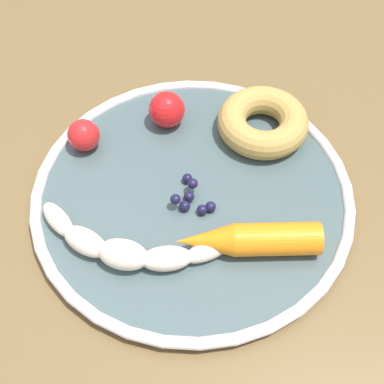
{
  "coord_description": "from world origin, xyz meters",
  "views": [
    {
      "loc": [
        0.33,
        0.11,
        1.21
      ],
      "look_at": [
        0.02,
        -0.0,
        0.75
      ],
      "focal_mm": 49.13,
      "sensor_mm": 36.0,
      "label": 1
    }
  ],
  "objects_px": {
    "carrot_orange": "(248,240)",
    "blueberry_pile": "(193,198)",
    "dining_table": "(198,230)",
    "tomato_near": "(82,137)",
    "tomato_mid": "(167,110)",
    "donut": "(263,122)",
    "banana": "(126,247)",
    "plate": "(192,194)"
  },
  "relations": [
    {
      "from": "plate",
      "to": "donut",
      "type": "xyz_separation_m",
      "value": [
        -0.11,
        0.05,
        0.02
      ]
    },
    {
      "from": "carrot_orange",
      "to": "blueberry_pile",
      "type": "distance_m",
      "value": 0.08
    },
    {
      "from": "carrot_orange",
      "to": "tomato_near",
      "type": "xyz_separation_m",
      "value": [
        -0.06,
        -0.21,
        0.0
      ]
    },
    {
      "from": "banana",
      "to": "donut",
      "type": "xyz_separation_m",
      "value": [
        -0.2,
        0.08,
        0.0
      ]
    },
    {
      "from": "donut",
      "to": "tomato_mid",
      "type": "bearing_deg",
      "value": -77.63
    },
    {
      "from": "donut",
      "to": "blueberry_pile",
      "type": "bearing_deg",
      "value": -18.24
    },
    {
      "from": "plate",
      "to": "donut",
      "type": "height_order",
      "value": "donut"
    },
    {
      "from": "plate",
      "to": "tomato_mid",
      "type": "bearing_deg",
      "value": -143.83
    },
    {
      "from": "blueberry_pile",
      "to": "tomato_mid",
      "type": "xyz_separation_m",
      "value": [
        -0.1,
        -0.07,
        0.01
      ]
    },
    {
      "from": "tomato_near",
      "to": "carrot_orange",
      "type": "bearing_deg",
      "value": 73.67
    },
    {
      "from": "blueberry_pile",
      "to": "dining_table",
      "type": "bearing_deg",
      "value": -170.86
    },
    {
      "from": "dining_table",
      "to": "tomato_mid",
      "type": "bearing_deg",
      "value": -136.61
    },
    {
      "from": "plate",
      "to": "carrot_orange",
      "type": "height_order",
      "value": "carrot_orange"
    },
    {
      "from": "banana",
      "to": "plate",
      "type": "bearing_deg",
      "value": 160.23
    },
    {
      "from": "carrot_orange",
      "to": "blueberry_pile",
      "type": "height_order",
      "value": "carrot_orange"
    },
    {
      "from": "blueberry_pile",
      "to": "tomato_near",
      "type": "height_order",
      "value": "tomato_near"
    },
    {
      "from": "plate",
      "to": "carrot_orange",
      "type": "xyz_separation_m",
      "value": [
        0.05,
        0.07,
        0.02
      ]
    },
    {
      "from": "carrot_orange",
      "to": "tomato_mid",
      "type": "bearing_deg",
      "value": -133.76
    },
    {
      "from": "banana",
      "to": "tomato_near",
      "type": "height_order",
      "value": "tomato_near"
    },
    {
      "from": "donut",
      "to": "plate",
      "type": "bearing_deg",
      "value": -22.58
    },
    {
      "from": "banana",
      "to": "tomato_near",
      "type": "relative_size",
      "value": 5.64
    },
    {
      "from": "plate",
      "to": "banana",
      "type": "bearing_deg",
      "value": -19.77
    },
    {
      "from": "carrot_orange",
      "to": "tomato_near",
      "type": "bearing_deg",
      "value": -106.33
    },
    {
      "from": "dining_table",
      "to": "tomato_near",
      "type": "relative_size",
      "value": 28.13
    },
    {
      "from": "dining_table",
      "to": "blueberry_pile",
      "type": "height_order",
      "value": "blueberry_pile"
    },
    {
      "from": "plate",
      "to": "blueberry_pile",
      "type": "xyz_separation_m",
      "value": [
        0.01,
        0.01,
        0.01
      ]
    },
    {
      "from": "donut",
      "to": "blueberry_pile",
      "type": "xyz_separation_m",
      "value": [
        0.12,
        -0.04,
        -0.01
      ]
    },
    {
      "from": "dining_table",
      "to": "plate",
      "type": "height_order",
      "value": "plate"
    },
    {
      "from": "donut",
      "to": "dining_table",
      "type": "bearing_deg",
      "value": -26.46
    },
    {
      "from": "dining_table",
      "to": "banana",
      "type": "bearing_deg",
      "value": -16.83
    },
    {
      "from": "carrot_orange",
      "to": "tomato_mid",
      "type": "xyz_separation_m",
      "value": [
        -0.13,
        -0.14,
        0.0
      ]
    },
    {
      "from": "donut",
      "to": "banana",
      "type": "bearing_deg",
      "value": -21.31
    },
    {
      "from": "blueberry_pile",
      "to": "tomato_near",
      "type": "distance_m",
      "value": 0.14
    },
    {
      "from": "plate",
      "to": "banana",
      "type": "height_order",
      "value": "banana"
    },
    {
      "from": "plate",
      "to": "tomato_near",
      "type": "xyz_separation_m",
      "value": [
        -0.02,
        -0.14,
        0.02
      ]
    },
    {
      "from": "banana",
      "to": "tomato_near",
      "type": "bearing_deg",
      "value": -136.55
    },
    {
      "from": "banana",
      "to": "blueberry_pile",
      "type": "xyz_separation_m",
      "value": [
        -0.08,
        0.04,
        -0.0
      ]
    },
    {
      "from": "donut",
      "to": "carrot_orange",
      "type": "bearing_deg",
      "value": 10.66
    },
    {
      "from": "dining_table",
      "to": "plate",
      "type": "xyz_separation_m",
      "value": [
        0.02,
        -0.0,
        0.1
      ]
    },
    {
      "from": "donut",
      "to": "blueberry_pile",
      "type": "distance_m",
      "value": 0.13
    },
    {
      "from": "dining_table",
      "to": "carrot_orange",
      "type": "height_order",
      "value": "carrot_orange"
    },
    {
      "from": "plate",
      "to": "tomato_near",
      "type": "height_order",
      "value": "tomato_near"
    }
  ]
}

